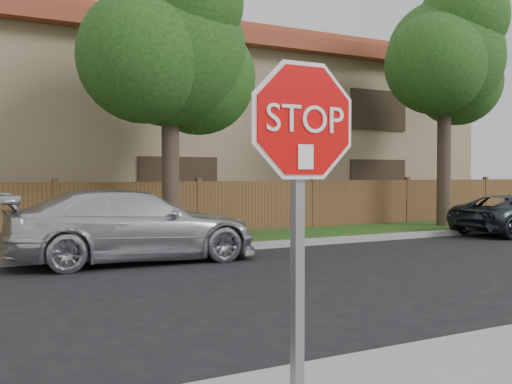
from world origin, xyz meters
TOP-DOWN VIEW (x-y plane):
  - ground at (0.00, 0.00)m, footprint 90.00×90.00m
  - far_curb at (0.00, 8.15)m, footprint 70.00×0.30m
  - grass_strip at (0.00, 9.80)m, footprint 70.00×3.00m
  - fence at (0.00, 11.40)m, footprint 70.00×0.12m
  - apartment_building at (0.00, 17.00)m, footprint 35.20×9.20m
  - tree_mid at (2.52, 9.57)m, footprint 4.80×3.90m
  - tree_right at (12.02, 9.57)m, footprint 4.80×3.90m
  - stop_sign at (-0.86, -1.48)m, footprint 1.01×0.13m
  - sedan_right at (0.84, 7.45)m, footprint 5.28×2.33m

SIDE VIEW (x-z plane):
  - ground at x=0.00m, z-range 0.00..0.00m
  - grass_strip at x=0.00m, z-range 0.00..0.12m
  - far_curb at x=0.00m, z-range 0.00..0.15m
  - sedan_right at x=0.84m, z-range 0.00..1.51m
  - fence at x=0.00m, z-range 0.00..1.60m
  - stop_sign at x=-0.86m, z-range 0.55..3.11m
  - apartment_building at x=0.00m, z-range -0.07..7.13m
  - tree_mid at x=2.52m, z-range 1.20..8.55m
  - tree_right at x=12.02m, z-range 1.47..9.67m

